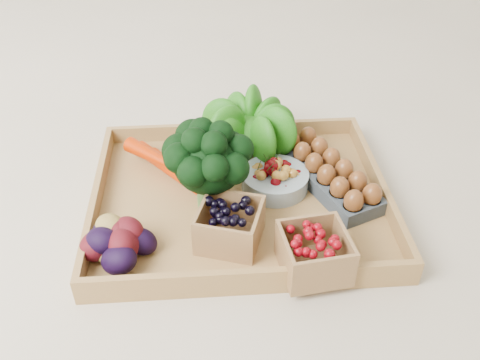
{
  "coord_description": "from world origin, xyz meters",
  "views": [
    {
      "loc": [
        -0.06,
        -0.79,
        0.67
      ],
      "look_at": [
        0.0,
        0.0,
        0.06
      ],
      "focal_mm": 40.0,
      "sensor_mm": 36.0,
      "label": 1
    }
  ],
  "objects": [
    {
      "name": "punnet_blackberry",
      "position": [
        -0.03,
        -0.11,
        0.05
      ],
      "size": [
        0.13,
        0.13,
        0.07
      ],
      "primitive_type": "cube",
      "rotation": [
        0.0,
        0.0,
        -0.31
      ],
      "color": "black",
      "rests_on": "tray"
    },
    {
      "name": "tray",
      "position": [
        0.0,
        0.0,
        0.01
      ],
      "size": [
        0.55,
        0.45,
        0.01
      ],
      "primitive_type": "cube",
      "color": "#A97F47",
      "rests_on": "ground"
    },
    {
      "name": "punnet_raspberry",
      "position": [
        0.11,
        -0.19,
        0.05
      ],
      "size": [
        0.12,
        0.12,
        0.07
      ],
      "primitive_type": "cube",
      "rotation": [
        0.0,
        0.0,
        0.13
      ],
      "color": "maroon",
      "rests_on": "tray"
    },
    {
      "name": "potatoes",
      "position": [
        -0.22,
        -0.13,
        0.06
      ],
      "size": [
        0.15,
        0.15,
        0.09
      ],
      "primitive_type": null,
      "color": "#400A10",
      "rests_on": "tray"
    },
    {
      "name": "broccoli",
      "position": [
        -0.06,
        -0.02,
        0.08
      ],
      "size": [
        0.16,
        0.16,
        0.13
      ],
      "primitive_type": null,
      "color": "black",
      "rests_on": "tray"
    },
    {
      "name": "lettuce",
      "position": [
        0.03,
        0.16,
        0.08
      ],
      "size": [
        0.14,
        0.14,
        0.14
      ],
      "primitive_type": "sphere",
      "color": "#0E540D",
      "rests_on": "tray"
    },
    {
      "name": "ground",
      "position": [
        0.0,
        0.0,
        0.0
      ],
      "size": [
        4.0,
        4.0,
        0.0
      ],
      "primitive_type": "plane",
      "color": "beige",
      "rests_on": "ground"
    },
    {
      "name": "cherry_bowl",
      "position": [
        0.07,
        0.03,
        0.03
      ],
      "size": [
        0.13,
        0.13,
        0.03
      ],
      "primitive_type": "cylinder",
      "color": "#8C9EA5",
      "rests_on": "tray"
    },
    {
      "name": "egg_carton",
      "position": [
        0.18,
        0.03,
        0.03
      ],
      "size": [
        0.18,
        0.27,
        0.03
      ],
      "primitive_type": "cube",
      "rotation": [
        0.0,
        0.0,
        0.39
      ],
      "color": "#3B434B",
      "rests_on": "tray"
    },
    {
      "name": "carrots",
      "position": [
        -0.12,
        0.06,
        0.04
      ],
      "size": [
        0.22,
        0.15,
        0.05
      ],
      "primitive_type": null,
      "color": "#BF2900",
      "rests_on": "tray"
    }
  ]
}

